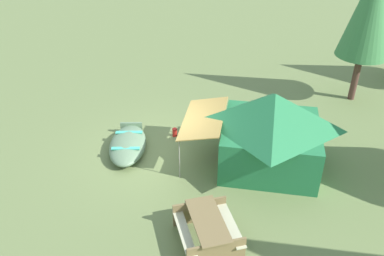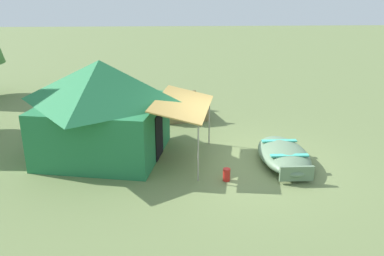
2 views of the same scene
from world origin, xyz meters
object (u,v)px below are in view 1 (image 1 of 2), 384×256
object	(u,v)px
canvas_cabin_tent	(271,129)
pine_tree_back_right	(372,6)
picnic_table	(208,228)
fuel_can	(175,132)
beached_rowboat	(128,144)
cooler_box	(237,143)

from	to	relation	value
canvas_cabin_tent	pine_tree_back_right	size ratio (longest dim) A/B	0.83
picnic_table	pine_tree_back_right	xyz separation A→B (m)	(-7.66, 6.43, 3.36)
fuel_can	pine_tree_back_right	world-z (taller)	pine_tree_back_right
picnic_table	fuel_can	world-z (taller)	picnic_table
beached_rowboat	fuel_can	distance (m)	1.79
beached_rowboat	pine_tree_back_right	bearing A→B (deg)	111.86
canvas_cabin_tent	fuel_can	bearing A→B (deg)	-119.69
beached_rowboat	canvas_cabin_tent	distance (m)	4.77
beached_rowboat	cooler_box	distance (m)	3.68
beached_rowboat	pine_tree_back_right	distance (m)	10.22
picnic_table	pine_tree_back_right	world-z (taller)	pine_tree_back_right
picnic_table	cooler_box	distance (m)	4.33
fuel_can	pine_tree_back_right	size ratio (longest dim) A/B	0.05
picnic_table	cooler_box	size ratio (longest dim) A/B	4.09
picnic_table	fuel_can	xyz separation A→B (m)	(-4.96, -0.89, -0.32)
beached_rowboat	fuel_can	size ratio (longest dim) A/B	8.15
beached_rowboat	picnic_table	bearing A→B (deg)	30.95
picnic_table	cooler_box	bearing A→B (deg)	163.55
beached_rowboat	cooler_box	xyz separation A→B (m)	(-0.05, 3.68, -0.05)
beached_rowboat	fuel_can	bearing A→B (deg)	118.99
pine_tree_back_right	canvas_cabin_tent	bearing A→B (deg)	-44.35
beached_rowboat	picnic_table	size ratio (longest dim) A/B	1.23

